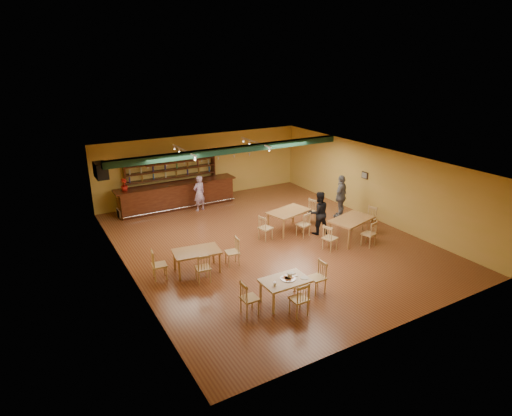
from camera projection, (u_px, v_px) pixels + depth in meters
floor at (269, 242)px, 15.47m from camera, size 12.00×12.00×0.00m
ceiling_beam at (233, 150)px, 16.78m from camera, size 10.00×0.30×0.25m
track_rail_left at (184, 150)px, 16.40m from camera, size 0.05×2.50×0.05m
track_rail_right at (256, 142)px, 17.90m from camera, size 0.05×2.50×0.05m
ac_unit at (101, 170)px, 15.85m from camera, size 0.34×0.70×0.48m
picture_left at (119, 214)px, 13.38m from camera, size 0.04×0.34×0.28m
picture_right at (365, 175)px, 17.63m from camera, size 0.04×0.34×0.28m
bar_counter at (177, 195)px, 18.74m from camera, size 5.37×0.85×1.13m
back_bar_hutch at (172, 180)px, 19.05m from camera, size 4.16×0.40×2.28m
poinsettia at (124, 185)px, 17.41m from camera, size 0.37×0.37×0.52m
dining_table_b at (289, 221)px, 16.34m from camera, size 1.79×1.32×0.80m
dining_table_c at (197, 261)px, 13.23m from camera, size 1.53×1.04×0.71m
dining_table_d at (351, 229)px, 15.51m from camera, size 1.84×1.37×0.82m
near_table at (285, 291)px, 11.58m from camera, size 1.30×0.84×0.69m
pizza_tray at (288, 279)px, 11.50m from camera, size 0.43×0.43×0.01m
parmesan_shaker at (275, 284)px, 11.14m from camera, size 0.07×0.07×0.11m
napkin_stack at (291, 273)px, 11.76m from camera, size 0.22×0.17×0.03m
pizza_server at (291, 276)px, 11.60m from camera, size 0.33×0.18×0.00m
side_plate at (304, 278)px, 11.55m from camera, size 0.22×0.22×0.01m
patron_bar at (199, 193)px, 18.32m from camera, size 0.65×0.51×1.57m
patron_right_a at (319, 213)px, 15.92m from camera, size 0.93×0.80×1.66m
patron_right_b at (341, 196)px, 17.54m from camera, size 1.14×0.91×1.81m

